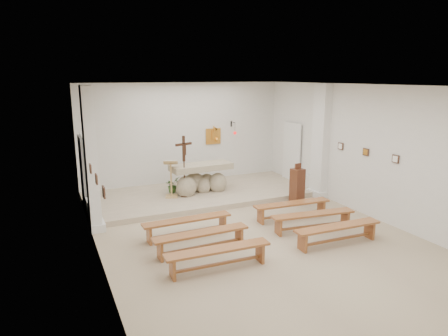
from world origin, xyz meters
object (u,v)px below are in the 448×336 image
crucifix_stand (184,162)px  bench_right_second (313,217)px  bench_right_front (292,207)px  bench_right_third (338,230)px  donation_pedestal (297,186)px  lectern (171,178)px  altar (201,180)px  bench_left_second (201,237)px  bench_left_front (187,223)px  bench_left_third (218,254)px

crucifix_stand → bench_right_second: crucifix_stand is taller
bench_right_front → bench_right_third: 1.81m
crucifix_stand → donation_pedestal: (2.94, -1.61, -0.68)m
lectern → bench_right_second: size_ratio=0.54×
altar → donation_pedestal: 2.98m
bench_right_third → altar: bearing=109.4°
bench_left_second → bench_right_third: size_ratio=1.00×
bench_right_front → altar: bearing=120.5°
altar → bench_left_front: 3.23m
bench_left_front → bench_left_third: 1.81m
donation_pedestal → bench_right_front: bearing=-138.3°
crucifix_stand → bench_right_front: size_ratio=0.86×
lectern → bench_right_front: 3.71m
bench_left_second → bench_left_third: same height
bench_left_front → bench_left_third: bearing=-90.9°
bench_right_second → bench_right_third: size_ratio=1.01×
altar → bench_left_third: (-1.45, -4.69, -0.19)m
bench_right_front → bench_left_second: bearing=-159.3°
lectern → bench_left_front: (-0.46, -2.74, -0.39)m
lectern → crucifix_stand: crucifix_stand is taller
lectern → bench_right_front: bearing=-29.4°
bench_left_front → bench_left_second: (0.00, -0.90, 0.00)m
lectern → donation_pedestal: (3.32, -1.72, -0.18)m
lectern → bench_left_third: lectern is taller
altar → donation_pedestal: bearing=-41.9°
crucifix_stand → bench_right_front: (2.08, -2.63, -0.88)m
bench_right_front → bench_right_third: same height
donation_pedestal → bench_left_front: (-3.78, -1.02, -0.20)m
altar → bench_left_second: (-1.45, -3.79, -0.19)m
donation_pedestal → bench_left_front: bearing=-173.2°
bench_left_second → bench_left_third: 0.90m
bench_left_third → altar: bearing=74.8°
crucifix_stand → bench_right_second: (2.08, -3.53, -0.88)m
bench_right_front → bench_left_third: size_ratio=1.00×
donation_pedestal → bench_right_front: 1.35m
bench_left_front → bench_right_front: same height
lectern → bench_right_front: lectern is taller
lectern → bench_left_third: size_ratio=0.55×
donation_pedestal → bench_left_second: donation_pedestal is taller
donation_pedestal → bench_left_third: (-3.78, -2.83, -0.20)m
bench_right_second → bench_right_third: 0.90m
crucifix_stand → bench_left_second: crucifix_stand is taller
bench_left_front → bench_right_front: size_ratio=0.99×
altar → donation_pedestal: donation_pedestal is taller
bench_left_third → bench_right_third: same height
altar → bench_right_second: (1.47, -3.79, -0.19)m
bench_right_front → crucifix_stand: bearing=131.9°
lectern → bench_left_second: 3.69m
lectern → bench_left_second: size_ratio=0.55×
crucifix_stand → bench_left_second: 3.74m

